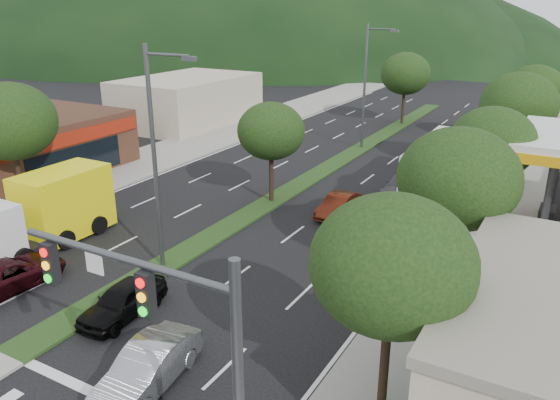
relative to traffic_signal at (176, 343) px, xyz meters
The scene contains 27 objects.
ground 10.27m from the traffic_signal, behind, with size 160.00×160.00×0.00m, color black.
sidewalk_right 27.15m from the traffic_signal, 82.55° to the left, with size 5.00×90.00×0.15m, color gray.
sidewalk_left 34.79m from the traffic_signal, 129.70° to the left, with size 6.00×90.00×0.15m, color gray.
median 31.23m from the traffic_signal, 107.00° to the left, with size 1.60×56.00×0.12m, color #1B3413.
traffic_signal is the anchor object (origin of this frame).
shop_left 32.19m from the traffic_signal, 148.97° to the left, with size 10.15×12.00×4.00m.
bldg_left_far 45.32m from the traffic_signal, 128.26° to the left, with size 9.00×14.00×4.60m, color #BEB197.
hill_far 142.79m from the traffic_signal, 128.60° to the left, with size 176.00×132.00×82.00m, color black.
tree_r_a 6.29m from the traffic_signal, 61.80° to the left, with size 4.60×4.60×6.63m.
tree_r_b 13.87m from the traffic_signal, 77.63° to the left, with size 4.80×4.80×6.94m.
tree_r_c 21.74m from the traffic_signal, 82.15° to the left, with size 4.40×4.40×6.48m.
tree_r_d 31.68m from the traffic_signal, 84.62° to the left, with size 5.00×5.00×7.17m.
tree_r_e 41.65m from the traffic_signal, 85.91° to the left, with size 4.60×4.60×6.71m.
tree_med_near 21.53m from the traffic_signal, 114.80° to the left, with size 4.00×4.00×6.02m.
tree_med_far 46.43m from the traffic_signal, 101.22° to the left, with size 4.80×4.80×6.94m.
tree_l_a 24.43m from the traffic_signal, 151.81° to the left, with size 5.20×5.20×7.25m.
streetlight_near 13.03m from the traffic_signal, 132.77° to the left, with size 2.60×0.25×10.00m.
streetlight_mid 35.66m from the traffic_signal, 104.33° to the left, with size 2.60×0.25×10.00m.
sedan_silver 6.17m from the traffic_signal, 143.09° to the left, with size 1.52×4.36×1.44m, color gray.
suv_maroon 14.74m from the traffic_signal, 160.08° to the left, with size 2.16×4.69×1.30m, color black.
car_queue_a 10.16m from the traffic_signal, 143.66° to the left, with size 1.59×3.96×1.35m, color black.
car_queue_b 24.92m from the traffic_signal, 95.16° to the left, with size 2.09×5.15×1.50m, color #424146.
car_queue_c 20.43m from the traffic_signal, 103.15° to the left, with size 1.32×3.79×1.25m, color #4D180C.
car_queue_d 29.78m from the traffic_signal, 90.86° to the left, with size 2.11×4.58×1.27m, color black.
car_queue_e 35.00m from the traffic_signal, 96.94° to the left, with size 1.43×3.55×1.21m, color #4A4A4F.
box_truck 18.38m from the traffic_signal, 150.27° to the left, with size 2.90×7.23×3.55m.
motorhome 25.78m from the traffic_signal, 91.02° to the left, with size 3.03×9.26×3.54m.
Camera 1 is at (15.89, -9.14, 11.55)m, focal length 35.00 mm.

